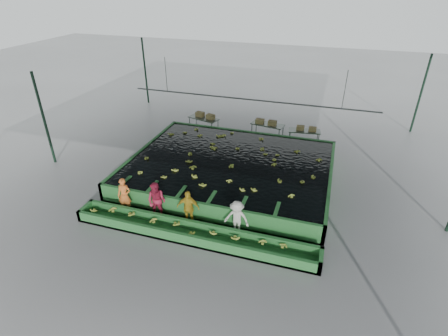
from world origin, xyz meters
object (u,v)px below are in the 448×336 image
(worker_a, at_px, (124,196))
(packing_table_right, at_px, (304,137))
(worker_c, at_px, (188,208))
(box_stack_left, at_px, (205,118))
(box_stack_mid, at_px, (266,124))
(packing_table_mid, at_px, (267,131))
(packing_table_left, at_px, (204,124))
(worker_d, at_px, (237,218))
(worker_b, at_px, (157,201))
(box_stack_right, at_px, (306,130))
(sorting_trough, at_px, (192,233))
(flotation_tank, at_px, (230,168))

(worker_a, bearing_deg, packing_table_right, 44.18)
(worker_c, bearing_deg, box_stack_left, 97.30)
(box_stack_mid, bearing_deg, packing_table_mid, 36.19)
(packing_table_left, bearing_deg, box_stack_mid, 1.89)
(worker_a, distance_m, worker_d, 5.03)
(packing_table_right, distance_m, box_stack_left, 6.45)
(worker_b, xyz_separation_m, packing_table_mid, (2.74, 9.65, -0.39))
(worker_c, xyz_separation_m, box_stack_right, (3.72, 9.50, 0.05))
(packing_table_mid, bearing_deg, worker_d, -85.57)
(worker_a, distance_m, worker_c, 2.97)
(sorting_trough, distance_m, box_stack_right, 10.82)
(flotation_tank, distance_m, box_stack_right, 6.14)
(packing_table_mid, height_order, box_stack_right, box_stack_right)
(worker_d, distance_m, box_stack_mid, 9.61)
(packing_table_right, bearing_deg, box_stack_right, 20.77)
(worker_b, height_order, worker_c, worker_b)
(packing_table_mid, xyz_separation_m, box_stack_mid, (-0.10, -0.07, 0.46))
(packing_table_right, bearing_deg, sorting_trough, -107.05)
(sorting_trough, distance_m, packing_table_mid, 10.48)
(packing_table_mid, distance_m, box_stack_mid, 0.48)
(packing_table_mid, bearing_deg, packing_table_left, -177.17)
(flotation_tank, relative_size, sorting_trough, 1.00)
(packing_table_right, height_order, box_stack_left, box_stack_left)
(worker_b, bearing_deg, box_stack_left, 97.23)
(worker_b, distance_m, worker_d, 3.48)
(packing_table_left, bearing_deg, worker_a, -90.44)
(worker_d, bearing_deg, worker_a, -179.85)
(worker_c, bearing_deg, packing_table_right, 59.91)
(box_stack_mid, bearing_deg, worker_a, -113.62)
(flotation_tank, height_order, worker_c, worker_c)
(worker_c, distance_m, packing_table_left, 9.88)
(packing_table_right, xyz_separation_m, box_stack_left, (-6.43, 0.03, 0.49))
(worker_b, bearing_deg, packing_table_left, 97.86)
(worker_d, xyz_separation_m, packing_table_left, (-4.96, 9.44, -0.31))
(worker_d, bearing_deg, packing_table_right, 80.77)
(worker_c, xyz_separation_m, packing_table_left, (-2.90, 9.44, -0.35))
(worker_a, height_order, worker_b, worker_b)
(sorting_trough, bearing_deg, packing_table_left, 108.25)
(worker_a, bearing_deg, packing_table_left, 78.62)
(flotation_tank, relative_size, worker_c, 6.19)
(flotation_tank, height_order, box_stack_left, box_stack_left)
(worker_c, distance_m, packing_table_mid, 9.74)
(worker_b, distance_m, packing_table_left, 9.56)
(sorting_trough, height_order, box_stack_right, box_stack_right)
(worker_a, xyz_separation_m, worker_b, (1.55, 0.00, 0.04))
(worker_b, xyz_separation_m, worker_d, (3.48, 0.00, -0.08))
(box_stack_right, bearing_deg, flotation_tank, -121.92)
(worker_c, distance_m, worker_d, 2.06)
(packing_table_mid, bearing_deg, flotation_tank, -98.90)
(flotation_tank, xyz_separation_m, packing_table_right, (3.15, 5.17, -0.02))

